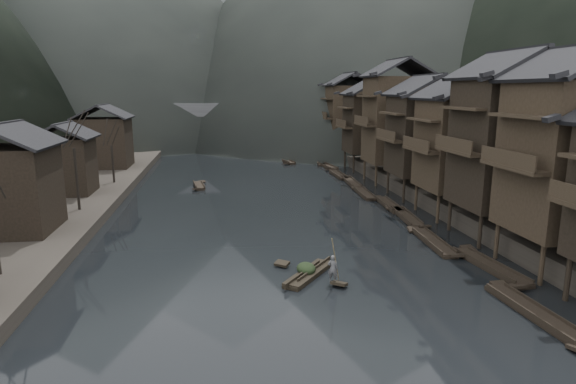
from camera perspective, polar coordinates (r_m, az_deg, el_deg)
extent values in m
plane|color=black|center=(30.89, 1.34, -10.01)|extent=(300.00, 300.00, 0.00)
cube|color=#2D2823|center=(79.71, 21.84, 3.44)|extent=(40.00, 200.00, 1.80)
cylinder|color=black|center=(31.29, 30.24, -8.87)|extent=(0.30, 0.30, 2.90)
cylinder|color=#2C2318|center=(32.92, 27.87, -7.63)|extent=(0.30, 0.30, 2.90)
cylinder|color=#2C2318|center=(36.67, 23.50, -5.29)|extent=(0.30, 0.30, 2.90)
cylinder|color=#2C2318|center=(38.17, 27.03, -4.96)|extent=(0.30, 0.30, 2.90)
cube|color=#2C2318|center=(35.33, 30.65, 3.47)|extent=(7.00, 6.00, 9.51)
cube|color=#2C2318|center=(33.04, 25.13, 2.69)|extent=(1.20, 5.70, 0.25)
cylinder|color=black|center=(38.47, 21.80, -4.37)|extent=(0.30, 0.30, 2.90)
cylinder|color=black|center=(42.53, 18.61, -2.62)|extent=(0.30, 0.30, 2.90)
cylinder|color=black|center=(39.90, 25.24, -4.09)|extent=(0.30, 0.30, 2.90)
cylinder|color=black|center=(43.83, 21.83, -2.43)|extent=(0.30, 0.30, 2.90)
cube|color=black|center=(40.96, 24.59, 5.19)|extent=(7.00, 6.00, 9.77)
cube|color=#2C2318|center=(39.00, 19.56, 4.58)|extent=(1.20, 5.70, 0.25)
cylinder|color=#2C2318|center=(44.44, 17.35, -1.92)|extent=(0.30, 0.30, 2.90)
cylinder|color=#2C2318|center=(48.69, 14.94, -0.59)|extent=(0.30, 0.30, 2.90)
cylinder|color=#2C2318|center=(45.68, 20.46, -1.77)|extent=(0.30, 0.30, 2.90)
cylinder|color=#2C2318|center=(49.83, 17.85, -0.48)|extent=(0.30, 0.30, 2.90)
cube|color=#2C2318|center=(47.04, 19.93, 5.31)|extent=(7.00, 6.00, 8.15)
cube|color=#2C2318|center=(45.34, 15.41, 4.85)|extent=(1.20, 5.70, 0.25)
cylinder|color=black|center=(51.57, 13.56, 0.17)|extent=(0.30, 0.30, 2.90)
cylinder|color=black|center=(55.97, 11.76, 1.17)|extent=(0.30, 0.30, 2.90)
cylinder|color=black|center=(52.65, 16.34, 0.26)|extent=(0.30, 0.30, 2.90)
cylinder|color=black|center=(56.96, 14.36, 1.23)|extent=(0.30, 0.30, 2.90)
cube|color=black|center=(54.18, 15.98, 6.49)|extent=(7.00, 6.00, 8.40)
cube|color=#2C2318|center=(52.71, 11.96, 6.09)|extent=(1.20, 5.70, 0.25)
cylinder|color=#2C2318|center=(59.87, 10.40, 1.92)|extent=(0.30, 0.30, 2.90)
cylinder|color=#2C2318|center=(64.37, 9.05, 2.67)|extent=(0.30, 0.30, 2.90)
cylinder|color=#2C2318|center=(60.79, 12.86, 1.97)|extent=(0.30, 0.30, 2.90)
cylinder|color=#2C2318|center=(65.23, 11.36, 2.70)|extent=(0.30, 0.30, 2.90)
cube|color=#2C2318|center=(62.40, 12.65, 8.32)|extent=(7.00, 6.00, 10.56)
cube|color=#2C2318|center=(61.13, 9.09, 7.90)|extent=(1.20, 5.70, 0.25)
cylinder|color=black|center=(69.29, 7.78, 3.36)|extent=(0.30, 0.30, 2.90)
cylinder|color=black|center=(73.86, 6.76, 3.92)|extent=(0.30, 0.30, 2.90)
cylinder|color=black|center=(70.09, 9.95, 3.39)|extent=(0.30, 0.30, 2.90)
cylinder|color=black|center=(74.62, 8.81, 3.95)|extent=(0.30, 0.30, 2.90)
cube|color=black|center=(71.89, 9.78, 7.98)|extent=(7.00, 6.00, 8.29)
cube|color=#2C2318|center=(70.79, 6.65, 7.67)|extent=(1.20, 5.70, 0.25)
cylinder|color=#2C2318|center=(80.77, 5.45, 4.64)|extent=(0.30, 0.30, 2.90)
cylinder|color=#2C2318|center=(85.41, 4.69, 5.05)|extent=(0.30, 0.30, 2.90)
cylinder|color=#2C2318|center=(81.46, 7.33, 4.66)|extent=(0.30, 0.30, 2.90)
cylinder|color=#2C2318|center=(86.06, 6.48, 5.07)|extent=(0.30, 0.30, 2.90)
cube|color=#2C2318|center=(83.32, 7.24, 9.06)|extent=(7.00, 6.00, 9.66)
cube|color=#2C2318|center=(82.38, 4.51, 8.75)|extent=(1.20, 5.70, 0.25)
cube|color=black|center=(41.93, -30.08, 0.59)|extent=(6.00, 6.00, 6.50)
cube|color=black|center=(55.04, -24.76, 3.09)|extent=(5.00, 5.00, 5.80)
cube|color=black|center=(72.30, -20.85, 5.69)|extent=(6.50, 6.50, 6.80)
cylinder|color=black|center=(32.35, -30.14, -4.20)|extent=(0.24, 0.24, 4.51)
cylinder|color=black|center=(46.84, -23.22, 1.72)|extent=(0.24, 0.24, 5.60)
cylinder|color=black|center=(59.68, -19.99, 3.38)|extent=(0.24, 0.24, 4.35)
cube|color=black|center=(28.87, 27.24, -12.71)|extent=(1.50, 7.35, 0.30)
cube|color=black|center=(28.80, 27.28, -12.39)|extent=(1.55, 7.21, 0.10)
cube|color=black|center=(31.56, 23.87, -10.02)|extent=(0.98, 0.94, 0.36)
cube|color=black|center=(34.79, 22.76, -8.14)|extent=(1.79, 7.21, 0.30)
cube|color=black|center=(34.74, 22.79, -7.86)|extent=(1.83, 7.08, 0.10)
cube|color=black|center=(37.69, 20.57, -6.21)|extent=(1.02, 0.96, 0.35)
cube|color=black|center=(31.90, 25.42, -9.93)|extent=(1.02, 0.96, 0.35)
cube|color=black|center=(38.66, 16.79, -5.71)|extent=(1.49, 6.85, 0.30)
cube|color=black|center=(38.60, 16.81, -5.46)|extent=(1.54, 6.71, 0.10)
cube|color=black|center=(41.38, 14.68, -4.22)|extent=(0.98, 0.89, 0.35)
cube|color=black|center=(35.94, 19.26, -6.99)|extent=(0.98, 0.89, 0.35)
cube|color=black|center=(45.52, 13.83, -2.89)|extent=(1.72, 7.09, 0.30)
cube|color=black|center=(45.48, 13.85, -2.67)|extent=(1.76, 6.96, 0.10)
cube|color=black|center=(48.41, 12.04, -1.74)|extent=(1.01, 0.94, 0.35)
cube|color=black|center=(42.63, 15.89, -3.82)|extent=(1.01, 0.94, 0.35)
cube|color=black|center=(49.92, 11.83, -1.48)|extent=(1.38, 6.39, 0.30)
cube|color=black|center=(49.88, 11.84, -1.28)|extent=(1.43, 6.27, 0.10)
cube|color=black|center=(52.64, 10.57, -0.58)|extent=(0.97, 0.82, 0.33)
cube|color=black|center=(47.18, 13.25, -2.16)|extent=(0.97, 0.82, 0.33)
cube|color=black|center=(54.78, 8.99, -0.18)|extent=(1.39, 6.17, 0.30)
cube|color=black|center=(54.74, 8.99, 0.00)|extent=(1.44, 6.05, 0.10)
cube|color=black|center=(57.46, 8.00, 0.56)|extent=(0.97, 0.80, 0.33)
cube|color=black|center=(52.06, 10.09, -0.70)|extent=(0.97, 0.80, 0.33)
cube|color=black|center=(61.31, 7.48, 1.16)|extent=(1.50, 7.64, 0.30)
cube|color=black|center=(61.28, 7.48, 1.33)|extent=(1.54, 7.49, 0.10)
cube|color=black|center=(64.69, 6.45, 1.88)|extent=(0.98, 0.98, 0.37)
cube|color=black|center=(57.91, 8.63, 0.63)|extent=(0.98, 0.98, 0.37)
cube|color=black|center=(66.24, 5.98, 2.01)|extent=(1.18, 6.30, 0.30)
cube|color=black|center=(66.21, 5.99, 2.16)|extent=(1.23, 6.18, 0.10)
cube|color=black|center=(69.12, 5.41, 2.55)|extent=(0.94, 0.79, 0.33)
cube|color=black|center=(63.33, 6.62, 1.66)|extent=(0.94, 0.79, 0.33)
cube|color=black|center=(73.73, 4.66, 3.05)|extent=(2.00, 6.96, 0.30)
cube|color=black|center=(73.70, 4.66, 3.19)|extent=(2.04, 6.83, 0.10)
cube|color=black|center=(76.96, 4.44, 3.53)|extent=(1.04, 0.96, 0.35)
cube|color=black|center=(70.46, 4.90, 2.74)|extent=(1.04, 0.96, 0.35)
cube|color=black|center=(78.33, 3.78, 3.59)|extent=(2.04, 7.49, 0.30)
cube|color=black|center=(78.30, 3.78, 3.72)|extent=(2.07, 7.35, 0.10)
cube|color=black|center=(81.64, 2.95, 4.04)|extent=(1.04, 1.02, 0.36)
cube|color=black|center=(75.00, 4.68, 3.31)|extent=(1.04, 1.02, 0.36)
cube|color=black|center=(84.11, 2.91, 4.18)|extent=(1.85, 7.13, 0.30)
cube|color=black|center=(84.08, 2.91, 4.30)|extent=(1.89, 7.00, 0.10)
cube|color=black|center=(87.30, 2.25, 4.57)|extent=(1.02, 0.96, 0.35)
cube|color=black|center=(80.89, 3.63, 3.96)|extent=(1.02, 0.96, 0.35)
cube|color=black|center=(59.52, -10.50, 0.73)|extent=(1.59, 4.74, 0.30)
cube|color=black|center=(59.48, -10.51, 0.90)|extent=(1.63, 4.65, 0.10)
cube|color=black|center=(61.65, -10.17, 1.27)|extent=(0.92, 0.69, 0.29)
cube|color=black|center=(57.34, -10.87, 0.43)|extent=(0.92, 0.69, 0.29)
cube|color=black|center=(77.99, -0.05, 3.58)|extent=(2.04, 4.62, 0.30)
cube|color=black|center=(77.96, -0.05, 3.71)|extent=(2.07, 4.54, 0.10)
cube|color=black|center=(80.10, 0.10, 3.90)|extent=(0.96, 0.75, 0.29)
cube|color=black|center=(75.84, -0.21, 3.45)|extent=(0.96, 0.75, 0.29)
cube|color=#4C4C4F|center=(100.44, -5.58, 9.45)|extent=(40.00, 6.00, 1.60)
cube|color=#4C4C4F|center=(97.70, -5.51, 10.14)|extent=(40.00, 0.50, 1.00)
cube|color=#4C4C4F|center=(103.09, -5.67, 10.24)|extent=(40.00, 0.50, 1.00)
cube|color=#4C4C4F|center=(101.00, -13.54, 6.92)|extent=(3.20, 6.00, 6.40)
cube|color=#4C4C4F|center=(100.58, -8.11, 7.11)|extent=(3.20, 6.00, 6.40)
cube|color=#4C4C4F|center=(101.01, -2.96, 7.23)|extent=(3.20, 6.00, 6.40)
cube|color=#4C4C4F|center=(102.32, 2.39, 7.30)|extent=(3.20, 6.00, 6.40)
cube|color=black|center=(30.94, 2.50, -9.68)|extent=(3.94, 4.68, 0.30)
cube|color=black|center=(30.87, 2.50, -9.36)|extent=(3.92, 4.63, 0.10)
cube|color=black|center=(32.45, -0.72, -8.35)|extent=(1.12, 1.07, 0.30)
cube|color=black|center=(29.45, 6.07, -10.60)|extent=(1.12, 1.07, 0.30)
ellipsoid|color=black|center=(30.86, 2.16, -8.43)|extent=(1.21, 1.58, 0.72)
imported|color=#555557|center=(29.37, 5.34, -8.56)|extent=(0.71, 0.59, 1.68)
cylinder|color=#8C7A51|center=(28.55, 5.84, -3.20)|extent=(1.19, 2.24, 3.99)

